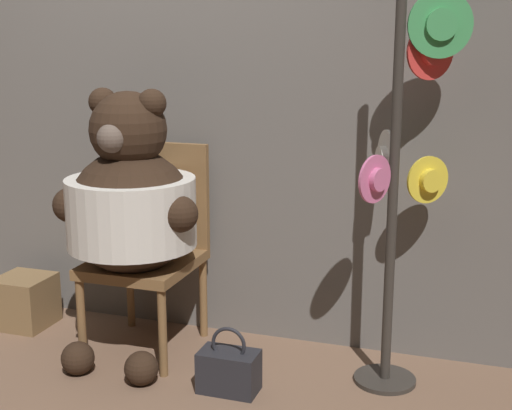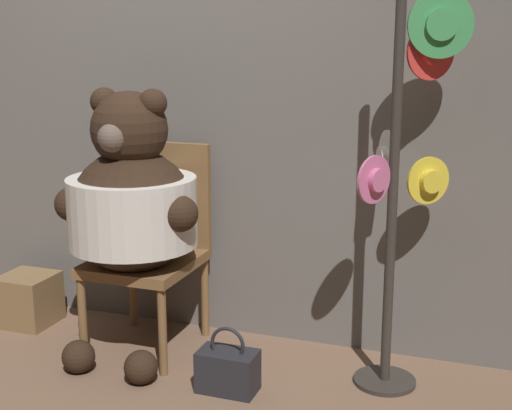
{
  "view_description": "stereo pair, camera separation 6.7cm",
  "coord_description": "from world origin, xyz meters",
  "px_view_note": "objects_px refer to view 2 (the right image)",
  "views": [
    {
      "loc": [
        1.49,
        -2.82,
        1.51
      ],
      "look_at": [
        0.5,
        0.13,
        0.79
      ],
      "focal_mm": 50.0,
      "sensor_mm": 36.0,
      "label": 1
    },
    {
      "loc": [
        1.55,
        -2.8,
        1.51
      ],
      "look_at": [
        0.5,
        0.13,
        0.79
      ],
      "focal_mm": 50.0,
      "sensor_mm": 36.0,
      "label": 2
    }
  ],
  "objects_px": {
    "chair": "(153,241)",
    "handbag_on_ground": "(228,370)",
    "hat_display_rack": "(404,172)",
    "teddy_bear": "(132,203)"
  },
  "relations": [
    {
      "from": "chair",
      "to": "handbag_on_ground",
      "type": "relative_size",
      "value": 3.35
    },
    {
      "from": "handbag_on_ground",
      "to": "hat_display_rack",
      "type": "bearing_deg",
      "value": 27.51
    },
    {
      "from": "handbag_on_ground",
      "to": "teddy_bear",
      "type": "bearing_deg",
      "value": 160.85
    },
    {
      "from": "chair",
      "to": "hat_display_rack",
      "type": "height_order",
      "value": "hat_display_rack"
    },
    {
      "from": "teddy_bear",
      "to": "hat_display_rack",
      "type": "xyz_separation_m",
      "value": [
        1.23,
        0.16,
        0.2
      ]
    },
    {
      "from": "chair",
      "to": "hat_display_rack",
      "type": "xyz_separation_m",
      "value": [
        1.22,
        -0.02,
        0.43
      ]
    },
    {
      "from": "handbag_on_ground",
      "to": "chair",
      "type": "bearing_deg",
      "value": 145.56
    },
    {
      "from": "teddy_bear",
      "to": "handbag_on_ground",
      "type": "height_order",
      "value": "teddy_bear"
    },
    {
      "from": "chair",
      "to": "hat_display_rack",
      "type": "bearing_deg",
      "value": -1.17
    },
    {
      "from": "hat_display_rack",
      "to": "handbag_on_ground",
      "type": "distance_m",
      "value": 1.15
    }
  ]
}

